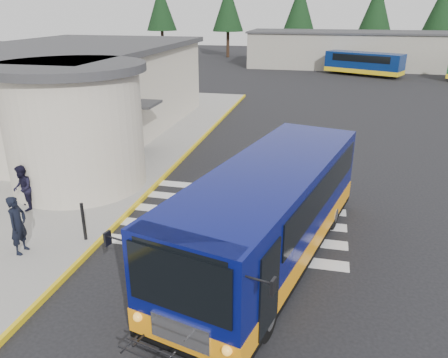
% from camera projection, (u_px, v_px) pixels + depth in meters
% --- Properties ---
extents(ground, '(140.00, 140.00, 0.00)m').
position_uv_depth(ground, '(248.00, 208.00, 16.02)').
color(ground, black).
rests_on(ground, ground).
extents(sidewalk, '(10.00, 34.00, 0.15)m').
position_uv_depth(sidewalk, '(83.00, 155.00, 21.51)').
color(sidewalk, gray).
rests_on(sidewalk, ground).
extents(curb_strip, '(0.12, 34.00, 0.16)m').
position_uv_depth(curb_strip, '(178.00, 163.00, 20.47)').
color(curb_strip, yellow).
rests_on(curb_strip, ground).
extents(station_building, '(12.70, 18.70, 4.80)m').
position_uv_depth(station_building, '(74.00, 92.00, 23.62)').
color(station_building, beige).
rests_on(station_building, ground).
extents(crosswalk, '(8.00, 5.35, 0.01)m').
position_uv_depth(crosswalk, '(230.00, 216.00, 15.40)').
color(crosswalk, silver).
rests_on(crosswalk, ground).
extents(depot_building, '(26.40, 8.40, 4.20)m').
position_uv_depth(depot_building, '(360.00, 50.00, 52.00)').
color(depot_building, gray).
rests_on(depot_building, ground).
extents(tree_line, '(58.40, 4.40, 10.00)m').
position_uv_depth(tree_line, '(363.00, 8.00, 57.47)').
color(tree_line, black).
rests_on(tree_line, ground).
extents(transit_bus, '(5.34, 10.45, 2.86)m').
position_uv_depth(transit_bus, '(269.00, 217.00, 12.32)').
color(transit_bus, '#070D57').
rests_on(transit_bus, ground).
extents(pedestrian_a, '(0.45, 0.66, 1.77)m').
position_uv_depth(pedestrian_a, '(18.00, 225.00, 12.57)').
color(pedestrian_a, black).
rests_on(pedestrian_a, sidewalk).
extents(pedestrian_b, '(0.97, 1.01, 1.64)m').
position_uv_depth(pedestrian_b, '(23.00, 188.00, 15.28)').
color(pedestrian_b, black).
rests_on(pedestrian_b, sidewalk).
extents(bollard, '(0.10, 0.10, 1.23)m').
position_uv_depth(bollard, '(84.00, 222.00, 13.36)').
color(bollard, black).
rests_on(bollard, sidewalk).
extents(far_bus_a, '(8.21, 5.49, 2.07)m').
position_uv_depth(far_bus_a, '(364.00, 63.00, 46.27)').
color(far_bus_a, '#071D53').
rests_on(far_bus_a, ground).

